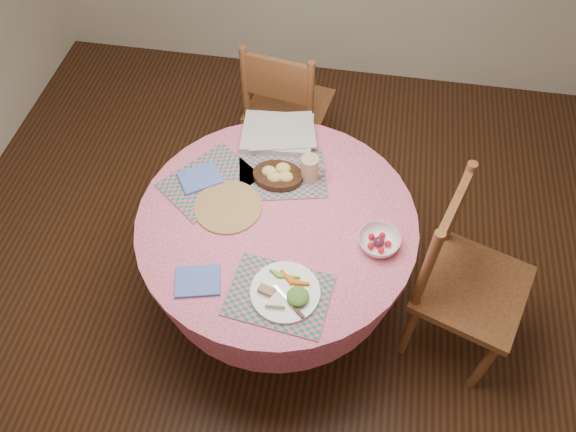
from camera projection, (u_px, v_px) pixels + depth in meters
name	position (u px, v px, depth m)	size (l,w,h in m)	color
ground	(279.00, 300.00, 3.05)	(4.00, 4.00, 0.00)	#331C0F
room_envelope	(272.00, 27.00, 1.68)	(4.01, 4.01, 2.71)	silver
dining_table	(277.00, 243.00, 2.61)	(1.24, 1.24, 0.75)	pink
chair_right	(462.00, 278.00, 2.52)	(0.59, 0.60, 1.03)	brown
chair_back	(286.00, 107.00, 3.24)	(0.51, 0.50, 0.97)	brown
placemat_front	(279.00, 295.00, 2.22)	(0.40, 0.30, 0.01)	#147261
placemat_left	(209.00, 181.00, 2.58)	(0.40, 0.30, 0.01)	#147261
placemat_back	(282.00, 175.00, 2.60)	(0.40, 0.30, 0.01)	#147261
wicker_trivet	(228.00, 207.00, 2.49)	(0.30, 0.30, 0.01)	#A87648
napkin_near	(198.00, 281.00, 2.26)	(0.18, 0.14, 0.01)	#5068CE
napkin_far	(200.00, 178.00, 2.58)	(0.18, 0.14, 0.01)	#5068CE
dinner_plate	(287.00, 292.00, 2.21)	(0.28, 0.28, 0.05)	white
bread_bowl	(278.00, 175.00, 2.56)	(0.23, 0.23, 0.08)	black
latte_mug	(310.00, 169.00, 2.53)	(0.12, 0.08, 0.13)	tan
fruit_bowl	(379.00, 242.00, 2.35)	(0.21, 0.21, 0.06)	white
newspaper_stack	(278.00, 133.00, 2.73)	(0.39, 0.32, 0.04)	silver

